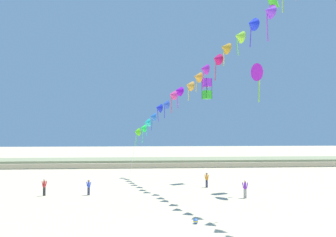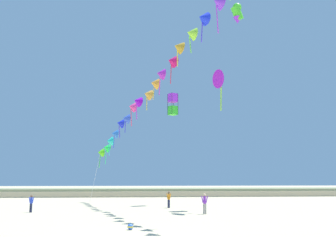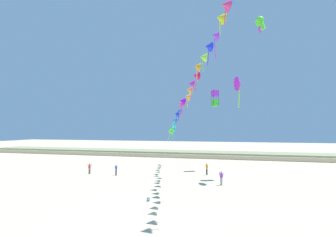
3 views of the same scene
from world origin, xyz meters
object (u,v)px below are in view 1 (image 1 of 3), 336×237
person_near_right (44,186)px  person_mid_center (245,188)px  person_near_left (207,179)px  large_kite_low_lead (207,89)px  beach_ball (196,221)px  large_kite_high_solo (259,72)px  large_kite_mid_trail (273,1)px  person_far_left (89,186)px

person_near_right → person_mid_center: 20.09m
person_near_left → large_kite_low_lead: (0.88, 4.43, 10.99)m
beach_ball → person_near_right: bearing=139.6°
person_near_left → large_kite_high_solo: (4.76, -4.53, 11.72)m
person_near_left → large_kite_high_solo: bearing=-43.6°
large_kite_mid_trail → beach_ball: 28.44m
person_mid_center → person_far_left: person_mid_center is taller
person_far_left → beach_ball: person_far_left is taller
person_near_right → person_far_left: person_near_right is taller
person_near_left → beach_ball: person_near_left is taller
large_kite_mid_trail → large_kite_high_solo: 10.14m
person_mid_center → large_kite_low_lead: bearing=98.8°
person_near_right → large_kite_low_lead: (18.21, 8.34, 10.98)m
person_near_left → large_kite_mid_trail: bearing=-6.0°
person_near_right → person_mid_center: size_ratio=0.98×
large_kite_low_lead → beach_ball: bearing=-102.8°
person_mid_center → person_far_left: size_ratio=1.13×
large_kite_mid_trail → person_mid_center: bearing=-131.9°
person_far_left → large_kite_low_lead: (13.78, 8.32, 11.07)m
person_far_left → beach_ball: 14.90m
person_near_right → beach_ball: (13.67, -11.65, -0.81)m
person_mid_center → person_near_right: bearing=172.3°
person_mid_center → large_kite_high_solo: bearing=43.4°
large_kite_high_solo → beach_ball: bearing=-127.4°
person_near_left → person_far_left: (-12.90, -3.89, -0.08)m
person_near_right → beach_ball: size_ratio=4.74×
person_mid_center → person_far_left: 15.72m
person_mid_center → beach_ball: person_mid_center is taller
large_kite_low_lead → beach_ball: size_ratio=7.32×
person_near_right → person_far_left: (4.43, 0.01, -0.09)m
person_near_left → person_mid_center: bearing=-68.7°
person_mid_center → large_kite_high_solo: large_kite_high_solo is taller
large_kite_mid_trail → beach_ball: bearing=-127.8°
person_near_right → large_kite_mid_trail: (25.09, 3.09, 20.66)m
person_near_left → person_mid_center: person_mid_center is taller
person_mid_center → beach_ball: size_ratio=4.85×
person_mid_center → large_kite_low_lead: size_ratio=0.66×
person_near_left → large_kite_high_solo: large_kite_high_solo is taller
large_kite_high_solo → beach_ball: size_ratio=11.38×
person_near_left → large_kite_mid_trail: 22.10m
person_near_left → person_far_left: person_near_left is taller
beach_ball → large_kite_low_lead: bearing=77.2°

